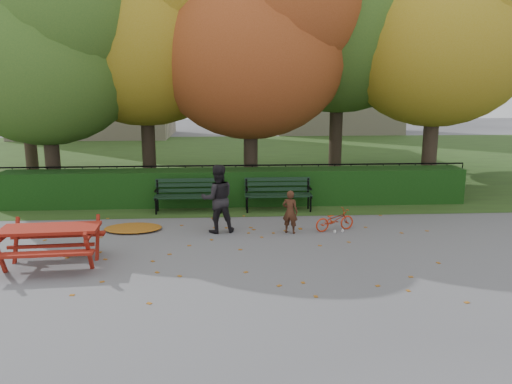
{
  "coord_description": "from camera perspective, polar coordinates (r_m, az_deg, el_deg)",
  "views": [
    {
      "loc": [
        -0.36,
        -9.45,
        3.26
      ],
      "look_at": [
        0.35,
        1.37,
        1.0
      ],
      "focal_mm": 35.0,
      "sensor_mm": 36.0,
      "label": 1
    }
  ],
  "objects": [
    {
      "name": "bench_left",
      "position": [
        13.47,
        -7.68,
        -0.07
      ],
      "size": [
        1.8,
        0.57,
        0.88
      ],
      "color": "black",
      "rests_on": "ground"
    },
    {
      "name": "bench_right",
      "position": [
        13.51,
        2.53,
        0.06
      ],
      "size": [
        1.8,
        0.57,
        0.88
      ],
      "color": "black",
      "rests_on": "ground"
    },
    {
      "name": "iron_fence",
      "position": [
        15.0,
        -2.32,
        1.31
      ],
      "size": [
        14.0,
        0.04,
        1.02
      ],
      "color": "black",
      "rests_on": "ground"
    },
    {
      "name": "grass_strip",
      "position": [
        23.68,
        -2.86,
        3.86
      ],
      "size": [
        90.0,
        90.0,
        0.0
      ],
      "primitive_type": "plane",
      "color": "#253A17",
      "rests_on": "ground"
    },
    {
      "name": "building_left",
      "position": [
        36.73,
        -18.25,
        17.84
      ],
      "size": [
        10.0,
        7.0,
        15.0
      ],
      "primitive_type": "cube",
      "color": "#C3B497",
      "rests_on": "ground"
    },
    {
      "name": "hedge",
      "position": [
        14.23,
        -2.24,
        0.58
      ],
      "size": [
        13.0,
        0.9,
        1.0
      ],
      "primitive_type": "cube",
      "color": "black",
      "rests_on": "ground"
    },
    {
      "name": "tree_c",
      "position": [
        15.54,
        0.7,
        17.55
      ],
      "size": [
        6.3,
        6.0,
        8.0
      ],
      "color": "black",
      "rests_on": "ground"
    },
    {
      "name": "tree_e",
      "position": [
        16.8,
        21.46,
        17.23
      ],
      "size": [
        6.09,
        5.8,
        8.16
      ],
      "color": "black",
      "rests_on": "ground"
    },
    {
      "name": "leaf_pile",
      "position": [
        12.08,
        -13.86,
        -4.01
      ],
      "size": [
        1.4,
        1.01,
        0.09
      ],
      "primitive_type": "ellipsoid",
      "rotation": [
        0.0,
        0.0,
        0.06
      ],
      "color": "maroon",
      "rests_on": "ground"
    },
    {
      "name": "tree_f",
      "position": [
        20.02,
        -24.74,
        17.72
      ],
      "size": [
        6.93,
        6.6,
        9.19
      ],
      "color": "black",
      "rests_on": "ground"
    },
    {
      "name": "tree_a",
      "position": [
        15.83,
        -22.35,
        15.49
      ],
      "size": [
        5.88,
        5.6,
        7.48
      ],
      "color": "black",
      "rests_on": "ground"
    },
    {
      "name": "tree_d",
      "position": [
        17.42,
        11.08,
        20.55
      ],
      "size": [
        7.14,
        6.8,
        9.58
      ],
      "color": "black",
      "rests_on": "ground"
    },
    {
      "name": "child",
      "position": [
        11.4,
        3.92,
        -2.28
      ],
      "size": [
        0.43,
        0.36,
        1.0
      ],
      "primitive_type": "imported",
      "rotation": [
        0.0,
        0.0,
        2.75
      ],
      "color": "#3F2114",
      "rests_on": "ground"
    },
    {
      "name": "adult",
      "position": [
        11.42,
        -4.41,
        -0.76
      ],
      "size": [
        0.86,
        0.72,
        1.58
      ],
      "primitive_type": "imported",
      "rotation": [
        0.0,
        0.0,
        3.31
      ],
      "color": "black",
      "rests_on": "ground"
    },
    {
      "name": "tree_g",
      "position": [
        21.19,
        21.43,
        16.72
      ],
      "size": [
        6.3,
        6.0,
        8.55
      ],
      "color": "black",
      "rests_on": "ground"
    },
    {
      "name": "building_right",
      "position": [
        38.47,
        9.14,
        15.72
      ],
      "size": [
        9.0,
        6.0,
        12.0
      ],
      "primitive_type": "cube",
      "color": "#C3B497",
      "rests_on": "ground"
    },
    {
      "name": "leaf_scatter",
      "position": [
        10.29,
        -1.56,
        -6.67
      ],
      "size": [
        9.0,
        5.7,
        0.01
      ],
      "primitive_type": null,
      "color": "maroon",
      "rests_on": "ground"
    },
    {
      "name": "bicycle",
      "position": [
        11.76,
        8.98,
        -3.17
      ],
      "size": [
        1.04,
        0.62,
        0.52
      ],
      "primitive_type": "imported",
      "rotation": [
        0.0,
        0.0,
        1.87
      ],
      "color": "#B92C11",
      "rests_on": "ground"
    },
    {
      "name": "tree_b",
      "position": [
        16.47,
        -11.64,
        19.02
      ],
      "size": [
        6.72,
        6.4,
        8.79
      ],
      "color": "black",
      "rests_on": "ground"
    },
    {
      "name": "ground",
      "position": [
        10.0,
        -1.5,
        -7.25
      ],
      "size": [
        90.0,
        90.0,
        0.0
      ],
      "primitive_type": "plane",
      "color": "slate",
      "rests_on": "ground"
    },
    {
      "name": "picnic_table",
      "position": [
        10.01,
        -22.45,
        -4.66
      ],
      "size": [
        1.84,
        1.52,
        0.85
      ],
      "rotation": [
        0.0,
        0.0,
        0.06
      ],
      "color": "maroon",
      "rests_on": "ground"
    }
  ]
}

